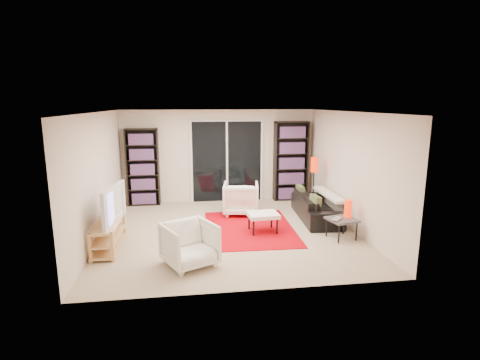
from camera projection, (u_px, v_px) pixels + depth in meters
name	position (u px, v px, depth m)	size (l,w,h in m)	color
floor	(230.00, 231.00, 7.64)	(5.00, 5.00, 0.00)	tan
wall_back	(219.00, 156.00, 9.82)	(5.00, 0.02, 2.40)	beige
wall_front	(250.00, 208.00, 4.98)	(5.00, 0.02, 2.40)	beige
wall_left	(98.00, 177.00, 7.06)	(0.02, 5.00, 2.40)	beige
wall_right	(350.00, 170.00, 7.74)	(0.02, 5.00, 2.40)	beige
ceiling	(229.00, 112.00, 7.16)	(5.00, 5.00, 0.02)	white
sliding_door	(227.00, 162.00, 9.85)	(1.92, 0.08, 2.16)	white
bookshelf_left	(143.00, 167.00, 9.45)	(0.80, 0.30, 1.95)	black
bookshelf_right	(291.00, 161.00, 9.95)	(0.90, 0.30, 2.10)	black
tv_stand	(109.00, 235.00, 6.68)	(0.41, 1.27, 0.50)	#E6AC6F
tv	(107.00, 204.00, 6.57)	(1.13, 0.15, 0.65)	black
rug	(249.00, 228.00, 7.81)	(1.80, 2.44, 0.01)	#BA000C
sofa	(316.00, 207.00, 8.41)	(1.92, 0.75, 0.56)	black
armchair_back	(241.00, 198.00, 8.77)	(0.80, 0.82, 0.75)	white
armchair_front	(190.00, 244.00, 5.98)	(0.75, 0.77, 0.70)	white
ottoman	(263.00, 216.00, 7.52)	(0.63, 0.53, 0.40)	white
side_table	(342.00, 221.00, 7.16)	(0.60, 0.60, 0.40)	#434348
laptop	(339.00, 219.00, 7.07)	(0.30, 0.19, 0.02)	silver
table_lamp	(348.00, 208.00, 7.23)	(0.15, 0.15, 0.34)	red
floor_lamp	(314.00, 171.00, 8.95)	(0.19, 0.19, 1.30)	black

